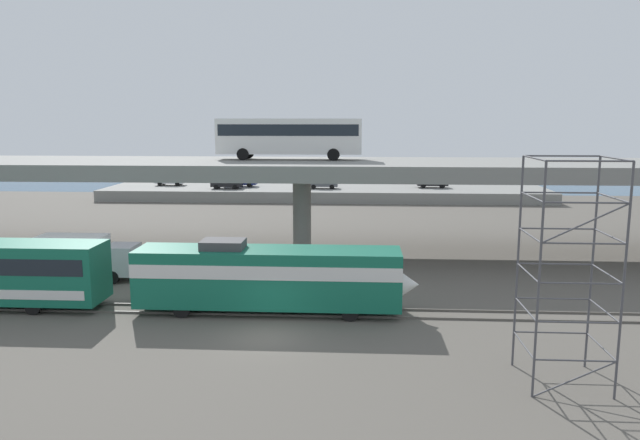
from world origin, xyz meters
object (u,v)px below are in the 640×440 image
parked_car_0 (433,182)px  parked_car_2 (323,183)px  parked_car_1 (227,183)px  parked_car_3 (241,181)px  train_locomotive (281,275)px  transit_bus_on_overpass (289,135)px  service_truck_west (85,256)px  scaffolding_tower (568,265)px  parked_car_4 (171,180)px

parked_car_0 → parked_car_2: size_ratio=1.05×
parked_car_1 → parked_car_3: same height
train_locomotive → parked_car_3: bearing=103.4°
parked_car_1 → parked_car_2: bearing=-175.4°
parked_car_1 → parked_car_3: bearing=-116.5°
parked_car_0 → parked_car_1: (-28.20, -3.07, -0.00)m
train_locomotive → parked_car_0: size_ratio=3.79×
transit_bus_on_overpass → service_truck_west: transit_bus_on_overpass is taller
service_truck_west → parked_car_0: size_ratio=1.61×
scaffolding_tower → parked_car_4: bearing=120.1°
parked_car_0 → parked_car_3: size_ratio=0.91×
scaffolding_tower → parked_car_0: size_ratio=2.24×
parked_car_2 → service_truck_west: bearing=-107.8°
parked_car_1 → transit_bus_on_overpass: bearing=111.3°
train_locomotive → parked_car_4: size_ratio=3.91×
train_locomotive → parked_car_1: 50.49m
transit_bus_on_overpass → parked_car_1: transit_bus_on_overpass is taller
parked_car_3 → parked_car_4: size_ratio=1.13×
parked_car_2 → scaffolding_tower: bearing=-77.1°
parked_car_1 → parked_car_3: (1.34, 2.70, 0.00)m
parked_car_0 → parked_car_1: 28.37m
scaffolding_tower → train_locomotive: bearing=146.3°
service_truck_west → train_locomotive: bearing=-24.1°
transit_bus_on_overpass → parked_car_4: bearing=-58.8°
parked_car_0 → parked_car_1: size_ratio=1.02×
parked_car_0 → parked_car_1: bearing=6.2°
transit_bus_on_overpass → scaffolding_tower: size_ratio=1.27×
parked_car_1 → scaffolding_tower: bearing=114.8°
train_locomotive → parked_car_3: train_locomotive is taller
service_truck_west → parked_car_2: bearing=72.2°
parked_car_0 → parked_car_4: (-37.22, 0.74, 0.00)m
transit_bus_on_overpass → parked_car_2: size_ratio=2.99×
parked_car_0 → parked_car_3: same height
parked_car_3 → scaffolding_tower: bearing=112.7°
train_locomotive → service_truck_west: train_locomotive is taller
service_truck_west → parked_car_4: size_ratio=1.66×
train_locomotive → transit_bus_on_overpass: bearing=94.7°
parked_car_3 → service_truck_west: bearing=87.2°
parked_car_0 → parked_car_3: bearing=0.8°
parked_car_3 → parked_car_1: bearing=63.5°
transit_bus_on_overpass → parked_car_1: (-12.08, 31.04, -7.37)m
service_truck_west → parked_car_2: 45.42m
transit_bus_on_overpass → parked_car_4: transit_bus_on_overpass is taller
transit_bus_on_overpass → parked_car_3: transit_bus_on_overpass is taller
train_locomotive → parked_car_1: train_locomotive is taller
parked_car_1 → parked_car_2: same height
scaffolding_tower → parked_car_3: (-25.09, 59.93, -2.78)m
parked_car_0 → train_locomotive: bearing=74.2°
transit_bus_on_overpass → parked_car_4: 41.40m
scaffolding_tower → parked_car_3: scaffolding_tower is taller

